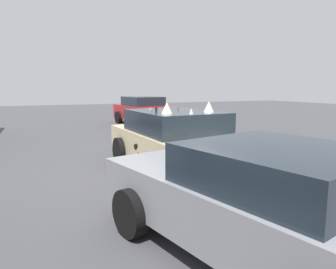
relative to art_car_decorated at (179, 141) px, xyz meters
name	(u,v)px	position (x,y,z in m)	size (l,w,h in m)	color
ground_plane	(180,173)	(-0.06, 0.00, -0.72)	(60.00, 60.00, 0.00)	#47474C
art_car_decorated	(179,141)	(0.00, 0.00, 0.00)	(4.54, 2.25, 1.61)	beige
parked_sedan_row_back_center	(260,200)	(-3.45, 0.68, -0.05)	(4.24, 2.69, 1.31)	gray
parked_sedan_row_back_far	(144,111)	(8.86, -2.30, 0.02)	(4.44, 2.37, 1.44)	red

